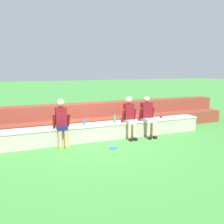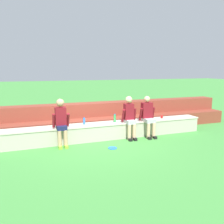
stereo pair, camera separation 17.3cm
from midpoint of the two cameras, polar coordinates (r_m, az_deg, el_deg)
name	(u,v)px [view 1 (the left image)]	position (r m, az deg, el deg)	size (l,w,h in m)	color
ground_plane	(99,142)	(7.45, -3.87, -7.16)	(80.00, 80.00, 0.00)	#428E3D
stone_seating_wall	(96,131)	(7.62, -4.51, -4.62)	(7.52, 0.57, 0.52)	#B7AF9E
brick_bleachers	(86,120)	(8.74, -6.91, -1.81)	(11.36, 1.17, 0.98)	brown
person_far_left	(62,121)	(6.99, -12.67, -2.22)	(0.49, 0.50, 1.39)	tan
person_left_of_center	(130,116)	(7.63, 3.61, -1.02)	(0.48, 0.51, 1.37)	#DBAD89
person_center	(148,115)	(7.94, 7.97, -0.79)	(0.54, 0.58, 1.35)	#DBAD89
water_bottle_mid_right	(115,118)	(7.75, 0.03, -1.52)	(0.08, 0.08, 0.27)	green
water_bottle_mid_left	(84,121)	(7.47, -7.31, -2.25)	(0.07, 0.07, 0.22)	blue
plastic_cup_left_end	(161,117)	(8.59, 11.10, -1.07)	(0.08, 0.08, 0.10)	red
frisbee	(113,148)	(6.85, -0.42, -8.63)	(0.25, 0.25, 0.02)	blue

